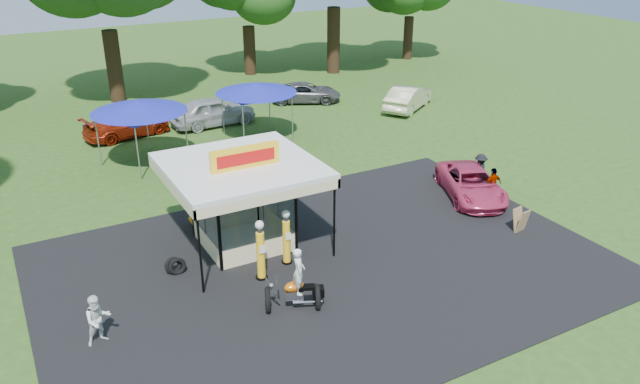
# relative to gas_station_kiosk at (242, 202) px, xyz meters

# --- Properties ---
(ground) EXTENTS (120.00, 120.00, 0.00)m
(ground) POSITION_rel_gas_station_kiosk_xyz_m (2.00, -4.99, -1.78)
(ground) COLOR #294C18
(ground) RESTS_ON ground
(asphalt_apron) EXTENTS (20.00, 14.00, 0.04)m
(asphalt_apron) POSITION_rel_gas_station_kiosk_xyz_m (2.00, -2.99, -1.76)
(asphalt_apron) COLOR black
(asphalt_apron) RESTS_ON ground
(gas_station_kiosk) EXTENTS (5.40, 5.40, 4.18)m
(gas_station_kiosk) POSITION_rel_gas_station_kiosk_xyz_m (0.00, 0.00, 0.00)
(gas_station_kiosk) COLOR white
(gas_station_kiosk) RESTS_ON ground
(gas_pump_left) EXTENTS (0.43, 0.43, 2.28)m
(gas_pump_left) POSITION_rel_gas_station_kiosk_xyz_m (-0.45, -2.66, -0.69)
(gas_pump_left) COLOR black
(gas_pump_left) RESTS_ON ground
(gas_pump_right) EXTENTS (0.40, 0.40, 2.16)m
(gas_pump_right) POSITION_rel_gas_station_kiosk_xyz_m (0.80, -2.12, -0.75)
(gas_pump_right) COLOR black
(gas_pump_right) RESTS_ON ground
(motorcycle) EXTENTS (2.00, 1.51, 2.28)m
(motorcycle) POSITION_rel_gas_station_kiosk_xyz_m (-0.17, -4.85, -0.90)
(motorcycle) COLOR black
(motorcycle) RESTS_ON ground
(spare_tires) EXTENTS (0.77, 0.47, 0.66)m
(spare_tires) POSITION_rel_gas_station_kiosk_xyz_m (-3.00, -0.88, -1.46)
(spare_tires) COLOR black
(spare_tires) RESTS_ON ground
(a_frame_sign) EXTENTS (0.59, 0.57, 1.00)m
(a_frame_sign) POSITION_rel_gas_station_kiosk_xyz_m (10.12, -4.42, -1.28)
(a_frame_sign) COLOR #593819
(a_frame_sign) RESTS_ON ground
(kiosk_car) EXTENTS (2.82, 1.13, 0.96)m
(kiosk_car) POSITION_rel_gas_station_kiosk_xyz_m (-0.00, 2.21, -1.30)
(kiosk_car) COLOR yellow
(kiosk_car) RESTS_ON ground
(pink_sedan) EXTENTS (3.89, 5.26, 1.33)m
(pink_sedan) POSITION_rel_gas_station_kiosk_xyz_m (10.66, -0.85, -1.12)
(pink_sedan) COLOR #D03864
(pink_sedan) RESTS_ON ground
(spectator_west) EXTENTS (0.87, 0.72, 1.62)m
(spectator_west) POSITION_rel_gas_station_kiosk_xyz_m (-6.12, -3.59, -0.97)
(spectator_west) COLOR white
(spectator_west) RESTS_ON ground
(spectator_east_a) EXTENTS (1.18, 1.16, 1.63)m
(spectator_east_a) POSITION_rel_gas_station_kiosk_xyz_m (11.80, -0.13, -0.97)
(spectator_east_a) COLOR black
(spectator_east_a) RESTS_ON ground
(spectator_east_b) EXTENTS (0.93, 0.41, 1.57)m
(spectator_east_b) POSITION_rel_gas_station_kiosk_xyz_m (11.22, -1.61, -1.00)
(spectator_east_b) COLOR gray
(spectator_east_b) RESTS_ON ground
(bg_car_b) EXTENTS (5.24, 3.03, 1.43)m
(bg_car_b) POSITION_rel_gas_station_kiosk_xyz_m (-0.95, 15.14, -1.07)
(bg_car_b) COLOR maroon
(bg_car_b) RESTS_ON ground
(bg_car_c) EXTENTS (5.23, 2.35, 1.74)m
(bg_car_c) POSITION_rel_gas_station_kiosk_xyz_m (4.11, 14.78, -0.91)
(bg_car_c) COLOR #B0B2B5
(bg_car_c) RESTS_ON ground
(bg_car_d) EXTENTS (5.15, 4.04, 1.30)m
(bg_car_d) POSITION_rel_gas_station_kiosk_xyz_m (11.41, 16.64, -1.13)
(bg_car_d) COLOR #515052
(bg_car_d) RESTS_ON ground
(bg_car_e) EXTENTS (4.92, 4.04, 1.58)m
(bg_car_e) POSITION_rel_gas_station_kiosk_xyz_m (16.42, 11.83, -0.99)
(bg_car_e) COLOR beige
(bg_car_e) RESTS_ON ground
(tent_west) EXTENTS (4.74, 4.74, 3.31)m
(tent_west) POSITION_rel_gas_station_kiosk_xyz_m (-1.17, 10.45, 1.21)
(tent_west) COLOR gray
(tent_west) RESTS_ON ground
(tent_east) EXTENTS (4.54, 4.54, 3.18)m
(tent_east) POSITION_rel_gas_station_kiosk_xyz_m (5.54, 11.36, 1.09)
(tent_east) COLOR gray
(tent_east) RESTS_ON ground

